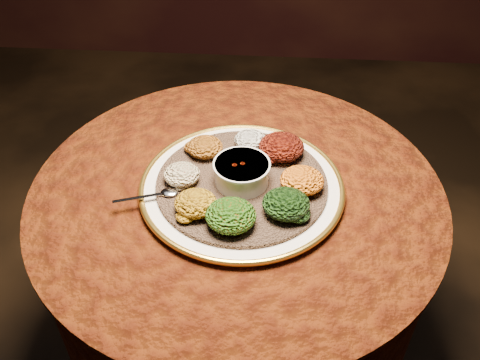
{
  "coord_description": "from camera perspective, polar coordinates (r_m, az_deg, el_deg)",
  "views": [
    {
      "loc": [
        0.07,
        -0.91,
        1.57
      ],
      "look_at": [
        0.01,
        0.0,
        0.76
      ],
      "focal_mm": 40.0,
      "sensor_mm": 36.0,
      "label": 1
    }
  ],
  "objects": [
    {
      "name": "portion_kik",
      "position": [
        1.13,
        -4.75,
        -2.49
      ],
      "size": [
        0.09,
        0.09,
        0.04
      ],
      "primitive_type": "ellipsoid",
      "color": "#B78210",
      "rests_on": "injera"
    },
    {
      "name": "portion_mixveg",
      "position": [
        1.1,
        -0.99,
        -3.8
      ],
      "size": [
        0.11,
        0.1,
        0.05
      ],
      "primitive_type": "ellipsoid",
      "color": "#972A09",
      "rests_on": "injera"
    },
    {
      "name": "platter",
      "position": [
        1.22,
        0.18,
        -0.74
      ],
      "size": [
        0.54,
        0.54,
        0.02
      ],
      "rotation": [
        0.0,
        0.0,
        -0.23
      ],
      "color": "white",
      "rests_on": "table"
    },
    {
      "name": "portion_ayib",
      "position": [
        1.3,
        1.1,
        4.32
      ],
      "size": [
        0.08,
        0.07,
        0.04
      ],
      "primitive_type": "ellipsoid",
      "color": "silver",
      "rests_on": "injera"
    },
    {
      "name": "stew_bowl",
      "position": [
        1.19,
        0.19,
        0.93
      ],
      "size": [
        0.13,
        0.13,
        0.05
      ],
      "color": "silver",
      "rests_on": "injera"
    },
    {
      "name": "portion_kitfo",
      "position": [
        1.27,
        4.44,
        3.56
      ],
      "size": [
        0.11,
        0.1,
        0.05
      ],
      "primitive_type": "ellipsoid",
      "color": "black",
      "rests_on": "injera"
    },
    {
      "name": "injera",
      "position": [
        1.22,
        0.18,
        -0.36
      ],
      "size": [
        0.48,
        0.48,
        0.01
      ],
      "primitive_type": "cylinder",
      "rotation": [
        0.0,
        0.0,
        -0.26
      ],
      "color": "brown",
      "rests_on": "platter"
    },
    {
      "name": "portion_shiro",
      "position": [
        1.28,
        -3.76,
        3.55
      ],
      "size": [
        0.09,
        0.08,
        0.04
      ],
      "primitive_type": "ellipsoid",
      "color": "#954E12",
      "rests_on": "injera"
    },
    {
      "name": "spoon",
      "position": [
        1.19,
        -8.06,
        -1.4
      ],
      "size": [
        0.14,
        0.06,
        0.01
      ],
      "rotation": [
        0.0,
        0.0,
        -2.82
      ],
      "color": "silver",
      "rests_on": "injera"
    },
    {
      "name": "portion_tikil",
      "position": [
        1.19,
        6.63,
        -0.05
      ],
      "size": [
        0.1,
        0.09,
        0.05
      ],
      "primitive_type": "ellipsoid",
      "color": "#C86A10",
      "rests_on": "injera"
    },
    {
      "name": "portion_timatim",
      "position": [
        1.21,
        -6.23,
        0.61
      ],
      "size": [
        0.08,
        0.08,
        0.04
      ],
      "primitive_type": "ellipsoid",
      "color": "maroon",
      "rests_on": "injera"
    },
    {
      "name": "portion_gomen",
      "position": [
        1.13,
        4.93,
        -2.56
      ],
      "size": [
        0.1,
        0.1,
        0.05
      ],
      "primitive_type": "ellipsoid",
      "color": "black",
      "rests_on": "injera"
    },
    {
      "name": "table",
      "position": [
        1.36,
        -0.33,
        -6.54
      ],
      "size": [
        0.96,
        0.96,
        0.73
      ],
      "color": "black",
      "rests_on": "ground"
    }
  ]
}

